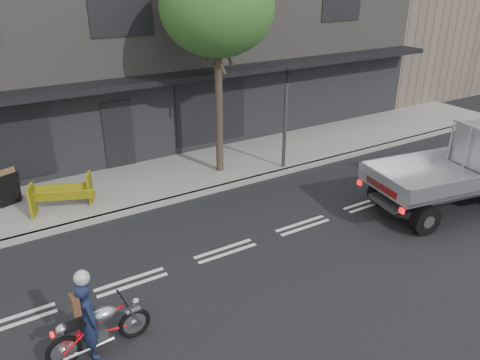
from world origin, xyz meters
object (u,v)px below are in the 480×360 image
object	(u,v)px
traffic_light_pole	(285,124)
construction_barrier	(64,197)
sandwich_board	(9,190)
motorcycle	(99,328)
street_tree	(217,8)
rider	(89,320)

from	to	relation	value
traffic_light_pole	construction_barrier	bearing A→B (deg)	176.03
sandwich_board	motorcycle	bearing A→B (deg)	-105.66
construction_barrier	sandwich_board	bearing A→B (deg)	136.09
construction_barrier	sandwich_board	xyz separation A→B (m)	(-1.22, 1.18, 0.03)
street_tree	traffic_light_pole	distance (m)	4.23
construction_barrier	street_tree	bearing A→B (deg)	4.01
motorcycle	sandwich_board	size ratio (longest dim) A/B	1.93
rider	street_tree	bearing A→B (deg)	-46.88
street_tree	motorcycle	bearing A→B (deg)	-134.38
traffic_light_pole	rider	bearing A→B (deg)	-147.59
street_tree	sandwich_board	distance (m)	7.88
motorcycle	rider	world-z (taller)	rider
street_tree	traffic_light_pole	world-z (taller)	street_tree
street_tree	construction_barrier	size ratio (longest dim) A/B	4.05
construction_barrier	sandwich_board	distance (m)	1.70
street_tree	traffic_light_pole	bearing A→B (deg)	-23.03
construction_barrier	motorcycle	bearing A→B (deg)	-96.49
street_tree	construction_barrier	world-z (taller)	street_tree
street_tree	rider	xyz separation A→B (m)	(-5.88, -5.85, -4.52)
rider	sandwich_board	bearing A→B (deg)	2.07
rider	construction_barrier	bearing A→B (deg)	-9.79
traffic_light_pole	sandwich_board	bearing A→B (deg)	168.66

